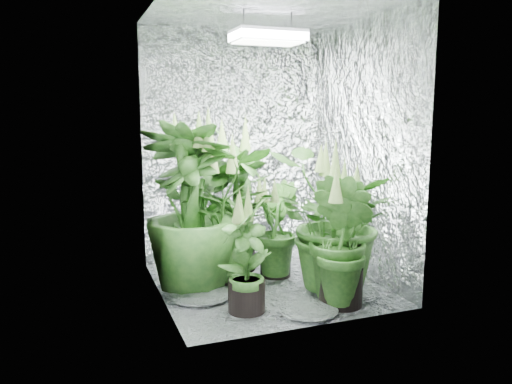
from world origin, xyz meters
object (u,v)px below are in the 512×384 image
object	(u,v)px
plant_c	(276,231)
plant_d	(191,207)
plant_b	(236,200)
plant_g	(342,242)
plant_a	(220,212)
plant_e	(335,221)
plant_f	(246,257)
circulation_fan	(308,242)
grow_lamp	(268,37)

from	to	relation	value
plant_c	plant_d	distance (m)	0.74
plant_b	plant_g	distance (m)	1.08
plant_a	plant_g	size ratio (longest dim) A/B	1.19
plant_e	plant_f	bearing A→B (deg)	-169.68
plant_e	circulation_fan	xyz separation A→B (m)	(0.22, 0.85, -0.39)
plant_a	plant_c	size ratio (longest dim) A/B	1.44
plant_a	plant_b	size ratio (longest dim) A/B	0.93
plant_c	circulation_fan	size ratio (longest dim) A/B	2.55
plant_a	plant_c	distance (m)	0.48
plant_c	plant_g	size ratio (longest dim) A/B	0.83
plant_b	plant_e	bearing A→B (deg)	-55.52
plant_b	plant_d	distance (m)	0.56
grow_lamp	plant_e	world-z (taller)	grow_lamp
plant_d	circulation_fan	distance (m)	1.35
plant_a	plant_c	world-z (taller)	plant_a
circulation_fan	plant_f	bearing A→B (deg)	-144.93
grow_lamp	plant_b	size ratio (longest dim) A/B	0.39
plant_b	plant_c	xyz separation A→B (m)	(0.24, -0.27, -0.22)
grow_lamp	plant_g	distance (m)	1.52
plant_f	plant_g	size ratio (longest dim) A/B	0.84
plant_c	plant_d	bearing A→B (deg)	-174.68
plant_e	plant_a	bearing A→B (deg)	142.96
plant_b	plant_d	size ratio (longest dim) A/B	0.96
plant_d	plant_f	xyz separation A→B (m)	(0.24, -0.54, -0.25)
plant_c	circulation_fan	xyz separation A→B (m)	(0.48, 0.38, -0.23)
plant_e	circulation_fan	bearing A→B (deg)	75.74
plant_e	plant_f	xyz separation A→B (m)	(-0.72, -0.13, -0.16)
plant_c	plant_e	distance (m)	0.56
plant_c	plant_d	world-z (taller)	plant_d
plant_d	circulation_fan	size ratio (longest dim) A/B	4.13
circulation_fan	plant_a	bearing A→B (deg)	-172.20
circulation_fan	plant_b	bearing A→B (deg)	177.85
plant_e	plant_f	size ratio (longest dim) A/B	1.45
plant_a	plant_f	size ratio (longest dim) A/B	1.43
plant_g	plant_c	bearing A→B (deg)	104.33
plant_b	plant_g	xyz separation A→B (m)	(0.42, -0.98, -0.14)
grow_lamp	plant_c	size ratio (longest dim) A/B	0.61
plant_e	plant_g	size ratio (longest dim) A/B	1.21
grow_lamp	plant_d	world-z (taller)	grow_lamp
plant_b	plant_e	world-z (taller)	plant_b
plant_f	plant_a	bearing A→B (deg)	88.64
grow_lamp	plant_c	distance (m)	1.47
plant_a	plant_d	xyz separation A→B (m)	(-0.25, -0.13, 0.08)
plant_c	plant_e	size ratio (longest dim) A/B	0.69
plant_c	grow_lamp	bearing A→B (deg)	-129.99
grow_lamp	circulation_fan	world-z (taller)	grow_lamp
circulation_fan	plant_c	bearing A→B (deg)	-152.74
plant_a	plant_e	bearing A→B (deg)	-37.04
plant_d	plant_e	world-z (taller)	plant_d
plant_b	plant_f	distance (m)	0.92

